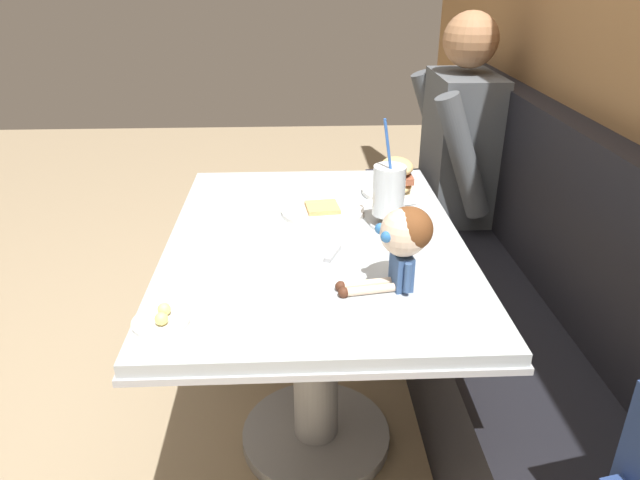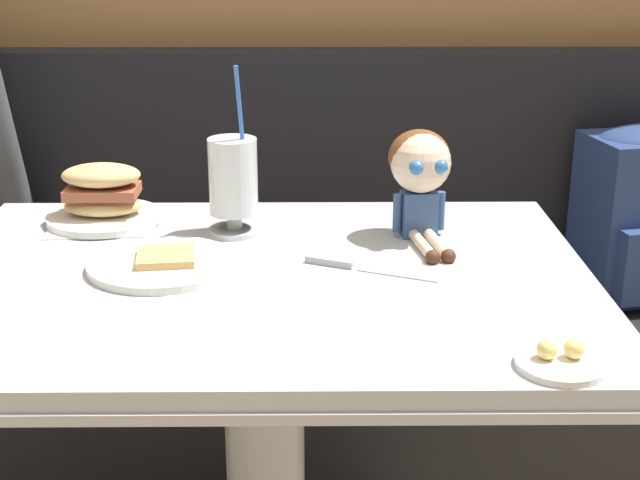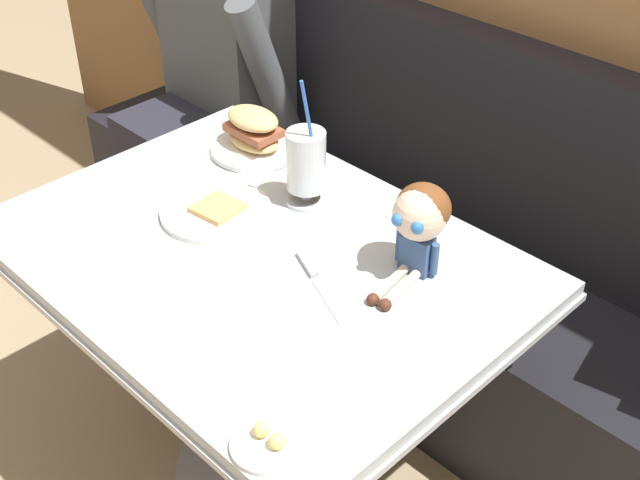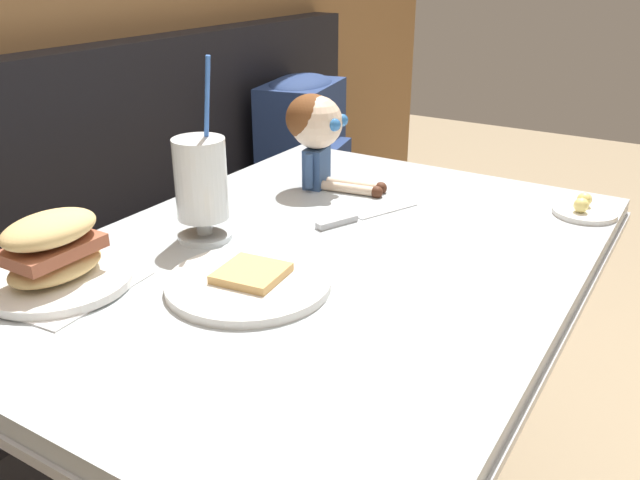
{
  "view_description": "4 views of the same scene",
  "coord_description": "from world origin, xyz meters",
  "px_view_note": "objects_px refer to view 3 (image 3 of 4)",
  "views": [
    {
      "loc": [
        1.45,
        0.13,
        1.43
      ],
      "look_at": [
        0.07,
        0.19,
        0.76
      ],
      "focal_mm": 32.88,
      "sensor_mm": 36.0,
      "label": 1
    },
    {
      "loc": [
        0.08,
        -1.24,
        1.3
      ],
      "look_at": [
        0.1,
        0.2,
        0.79
      ],
      "focal_mm": 51.66,
      "sensor_mm": 36.0,
      "label": 2
    },
    {
      "loc": [
        1.11,
        -0.73,
        1.81
      ],
      "look_at": [
        0.12,
        0.25,
        0.79
      ],
      "focal_mm": 47.37,
      "sensor_mm": 36.0,
      "label": 3
    },
    {
      "loc": [
        -0.87,
        -0.35,
        1.21
      ],
      "look_at": [
        -0.02,
        0.18,
        0.77
      ],
      "focal_mm": 37.23,
      "sensor_mm": 36.0,
      "label": 4
    }
  ],
  "objects_px": {
    "sandwich_plate": "(254,135)",
    "butter_saucer": "(267,443)",
    "diner_patron": "(218,56)",
    "seated_doll": "(420,218)",
    "toast_plate": "(216,211)",
    "butter_knife": "(313,274)",
    "milkshake_glass": "(306,164)"
  },
  "relations": [
    {
      "from": "seated_doll",
      "to": "toast_plate",
      "type": "bearing_deg",
      "value": -160.39
    },
    {
      "from": "sandwich_plate",
      "to": "diner_patron",
      "type": "distance_m",
      "value": 0.6
    },
    {
      "from": "toast_plate",
      "to": "butter_knife",
      "type": "distance_m",
      "value": 0.31
    },
    {
      "from": "milkshake_glass",
      "to": "butter_knife",
      "type": "xyz_separation_m",
      "value": [
        0.21,
        -0.18,
        -0.1
      ]
    },
    {
      "from": "toast_plate",
      "to": "diner_patron",
      "type": "distance_m",
      "value": 0.87
    },
    {
      "from": "toast_plate",
      "to": "butter_saucer",
      "type": "height_order",
      "value": "butter_saucer"
    },
    {
      "from": "milkshake_glass",
      "to": "diner_patron",
      "type": "height_order",
      "value": "diner_patron"
    },
    {
      "from": "butter_knife",
      "to": "seated_doll",
      "type": "bearing_deg",
      "value": 50.02
    },
    {
      "from": "butter_saucer",
      "to": "sandwich_plate",
      "type": "bearing_deg",
      "value": 139.96
    },
    {
      "from": "milkshake_glass",
      "to": "diner_patron",
      "type": "distance_m",
      "value": 0.86
    },
    {
      "from": "toast_plate",
      "to": "milkshake_glass",
      "type": "xyz_separation_m",
      "value": [
        0.11,
        0.18,
        0.09
      ]
    },
    {
      "from": "butter_knife",
      "to": "diner_patron",
      "type": "height_order",
      "value": "diner_patron"
    },
    {
      "from": "milkshake_glass",
      "to": "butter_saucer",
      "type": "distance_m",
      "value": 0.73
    },
    {
      "from": "sandwich_plate",
      "to": "diner_patron",
      "type": "height_order",
      "value": "diner_patron"
    },
    {
      "from": "toast_plate",
      "to": "sandwich_plate",
      "type": "height_order",
      "value": "sandwich_plate"
    },
    {
      "from": "sandwich_plate",
      "to": "butter_knife",
      "type": "bearing_deg",
      "value": -28.1
    },
    {
      "from": "butter_saucer",
      "to": "milkshake_glass",
      "type": "bearing_deg",
      "value": 130.83
    },
    {
      "from": "toast_plate",
      "to": "sandwich_plate",
      "type": "bearing_deg",
      "value": 121.3
    },
    {
      "from": "sandwich_plate",
      "to": "butter_knife",
      "type": "xyz_separation_m",
      "value": [
        0.46,
        -0.25,
        -0.04
      ]
    },
    {
      "from": "milkshake_glass",
      "to": "butter_saucer",
      "type": "relative_size",
      "value": 2.63
    },
    {
      "from": "butter_knife",
      "to": "diner_patron",
      "type": "distance_m",
      "value": 1.12
    },
    {
      "from": "seated_doll",
      "to": "diner_patron",
      "type": "relative_size",
      "value": 0.28
    },
    {
      "from": "toast_plate",
      "to": "butter_saucer",
      "type": "relative_size",
      "value": 2.08
    },
    {
      "from": "butter_knife",
      "to": "butter_saucer",
      "type": "bearing_deg",
      "value": -54.0
    },
    {
      "from": "milkshake_glass",
      "to": "butter_saucer",
      "type": "xyz_separation_m",
      "value": [
        0.47,
        -0.54,
        -0.09
      ]
    },
    {
      "from": "sandwich_plate",
      "to": "butter_saucer",
      "type": "distance_m",
      "value": 0.95
    },
    {
      "from": "butter_saucer",
      "to": "seated_doll",
      "type": "relative_size",
      "value": 0.53
    },
    {
      "from": "seated_doll",
      "to": "diner_patron",
      "type": "height_order",
      "value": "diner_patron"
    },
    {
      "from": "sandwich_plate",
      "to": "butter_knife",
      "type": "relative_size",
      "value": 0.98
    },
    {
      "from": "diner_patron",
      "to": "butter_knife",
      "type": "bearing_deg",
      "value": -29.46
    },
    {
      "from": "butter_knife",
      "to": "seated_doll",
      "type": "xyz_separation_m",
      "value": [
        0.14,
        0.16,
        0.12
      ]
    },
    {
      "from": "butter_knife",
      "to": "seated_doll",
      "type": "height_order",
      "value": "seated_doll"
    }
  ]
}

